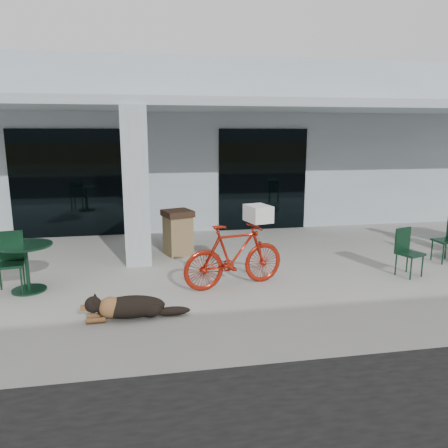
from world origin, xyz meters
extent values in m
plane|color=#A3A199|center=(0.00, 0.00, 0.00)|extent=(80.00, 80.00, 0.00)
cube|color=#ACB9C3|center=(0.00, 8.50, 2.25)|extent=(22.00, 7.00, 4.50)
cube|color=black|center=(-3.20, 4.98, 1.35)|extent=(2.80, 0.06, 2.70)
cube|color=black|center=(1.80, 4.98, 1.35)|extent=(2.40, 0.06, 2.70)
cube|color=#ACB9C3|center=(-1.50, 2.30, 1.56)|extent=(0.50, 0.50, 3.12)
cube|color=#ACB9C3|center=(0.00, 3.60, 3.21)|extent=(22.00, 2.80, 0.18)
imported|color=#9F1C0C|center=(0.13, 0.63, 0.55)|extent=(1.91, 0.95, 1.11)
cube|color=white|center=(0.57, 0.74, 1.25)|extent=(0.46, 0.55, 0.28)
cylinder|color=white|center=(-1.23, 0.03, 0.05)|extent=(0.09, 0.09, 0.09)
camera|label=1|loc=(-1.32, -6.41, 2.63)|focal=35.00mm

